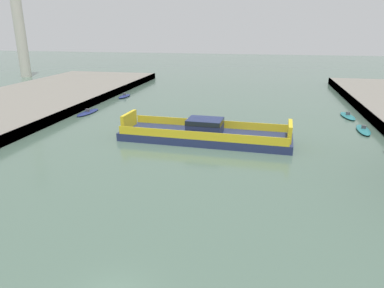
% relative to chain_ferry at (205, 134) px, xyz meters
% --- Properties ---
extents(chain_ferry, '(23.92, 7.70, 3.30)m').
position_rel_chain_ferry_xyz_m(chain_ferry, '(0.00, 0.00, 0.00)').
color(chain_ferry, navy).
rests_on(chain_ferry, ground).
extents(moored_boat_near_left, '(2.47, 6.12, 0.92)m').
position_rel_chain_ferry_xyz_m(moored_boat_near_left, '(22.35, 18.40, -0.76)').
color(moored_boat_near_left, '#237075').
rests_on(moored_boat_near_left, ground).
extents(moored_boat_near_right, '(2.42, 6.64, 0.85)m').
position_rel_chain_ferry_xyz_m(moored_boat_near_right, '(-23.82, 11.83, -0.80)').
color(moored_boat_near_right, navy).
rests_on(moored_boat_near_right, ground).
extents(moored_boat_mid_left, '(2.11, 6.28, 0.96)m').
position_rel_chain_ferry_xyz_m(moored_boat_mid_left, '(22.83, 9.44, -0.75)').
color(moored_boat_mid_left, '#237075').
rests_on(moored_boat_mid_left, ground).
extents(moored_boat_far_right, '(1.92, 5.07, 0.99)m').
position_rel_chain_ferry_xyz_m(moored_boat_far_right, '(-23.16, 27.95, -0.73)').
color(moored_boat_far_right, navy).
rests_on(moored_boat_far_right, ground).
extents(smokestack_distant_a, '(3.42, 3.42, 37.69)m').
position_rel_chain_ferry_xyz_m(smokestack_distant_a, '(-67.19, 54.58, 18.90)').
color(smokestack_distant_a, beige).
rests_on(smokestack_distant_a, ground).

